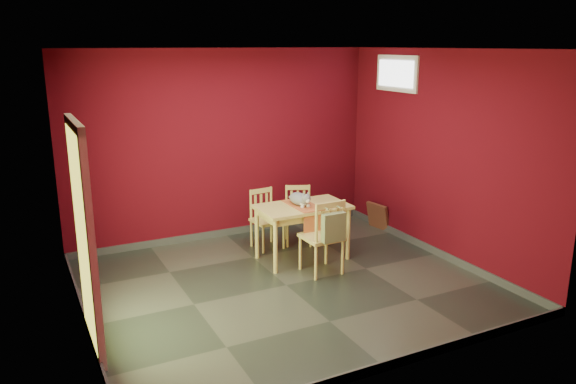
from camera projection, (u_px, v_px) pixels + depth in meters
name	position (u px, v px, depth m)	size (l,w,h in m)	color
ground	(286.00, 285.00, 6.60)	(4.50, 4.50, 0.00)	#2D342D
room_shell	(286.00, 281.00, 6.59)	(4.50, 4.50, 4.50)	#550814
doorway	(83.00, 232.00, 5.00)	(0.06, 1.01, 2.13)	#B7D838
window	(397.00, 73.00, 7.83)	(0.05, 0.90, 0.50)	white
outlet_plate	(320.00, 203.00, 8.94)	(0.08, 0.01, 0.12)	silver
dining_table	(303.00, 212.00, 7.26)	(1.17, 0.68, 0.73)	#DBC566
table_runner	(307.00, 211.00, 7.16)	(0.31, 0.65, 0.33)	#C05F31
chair_far_left	(266.00, 218.00, 7.76)	(0.42, 0.42, 0.82)	#DBC566
chair_far_right	(298.00, 214.00, 7.94)	(0.50, 0.50, 0.81)	#DBC566
chair_near	(323.00, 236.00, 6.84)	(0.46, 0.46, 0.95)	#DBC566
tote_bag	(334.00, 227.00, 6.60)	(0.29, 0.18, 0.41)	#768454
cat	(299.00, 197.00, 7.25)	(0.23, 0.44, 0.22)	slate
picture_frame	(378.00, 216.00, 8.58)	(0.20, 0.42, 0.40)	brown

